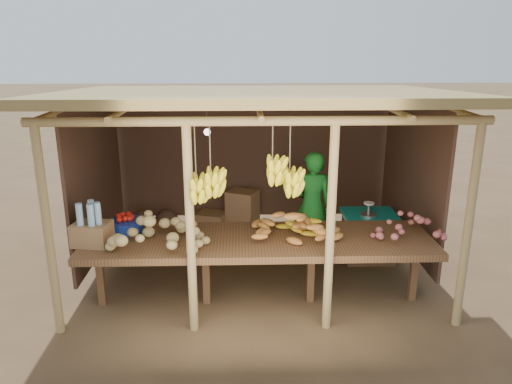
{
  "coord_description": "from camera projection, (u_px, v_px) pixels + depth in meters",
  "views": [
    {
      "loc": [
        -0.19,
        -6.14,
        2.92
      ],
      "look_at": [
        0.0,
        0.0,
        1.05
      ],
      "focal_mm": 35.0,
      "sensor_mm": 36.0,
      "label": 1
    }
  ],
  "objects": [
    {
      "name": "ground",
      "position": [
        256.0,
        266.0,
        6.73
      ],
      "size": [
        60.0,
        60.0,
        0.0
      ],
      "primitive_type": "plane",
      "color": "brown",
      "rests_on": "ground"
    },
    {
      "name": "stall_structure",
      "position": [
        254.0,
        124.0,
        6.21
      ],
      "size": [
        4.7,
        3.5,
        2.43
      ],
      "color": "tan",
      "rests_on": "ground"
    },
    {
      "name": "counter",
      "position": [
        259.0,
        243.0,
        5.61
      ],
      "size": [
        3.9,
        1.05,
        0.8
      ],
      "color": "brown",
      "rests_on": "ground"
    },
    {
      "name": "potato_heap",
      "position": [
        157.0,
        230.0,
        5.3
      ],
      "size": [
        1.15,
        0.71,
        0.37
      ],
      "primitive_type": null,
      "rotation": [
        0.0,
        0.0,
        -0.03
      ],
      "color": "#A18A53",
      "rests_on": "counter"
    },
    {
      "name": "sweet_potato_heap",
      "position": [
        292.0,
        221.0,
        5.59
      ],
      "size": [
        1.1,
        0.73,
        0.36
      ],
      "primitive_type": null,
      "rotation": [
        0.0,
        0.0,
        0.11
      ],
      "color": "#BC7730",
      "rests_on": "counter"
    },
    {
      "name": "onion_heap",
      "position": [
        409.0,
        223.0,
        5.54
      ],
      "size": [
        0.95,
        0.79,
        0.36
      ],
      "primitive_type": null,
      "rotation": [
        0.0,
        0.0,
        -0.43
      ],
      "color": "#B25756",
      "rests_on": "counter"
    },
    {
      "name": "banana_pile",
      "position": [
        308.0,
        217.0,
        5.74
      ],
      "size": [
        0.59,
        0.37,
        0.35
      ],
      "primitive_type": null,
      "rotation": [
        0.0,
        0.0,
        -0.06
      ],
      "color": "yellow",
      "rests_on": "counter"
    },
    {
      "name": "tomato_basin",
      "position": [
        126.0,
        224.0,
        5.76
      ],
      "size": [
        0.39,
        0.39,
        0.21
      ],
      "rotation": [
        0.0,
        0.0,
        -0.21
      ],
      "color": "navy",
      "rests_on": "counter"
    },
    {
      "name": "bottle_box",
      "position": [
        92.0,
        228.0,
        5.36
      ],
      "size": [
        0.43,
        0.36,
        0.49
      ],
      "color": "olive",
      "rests_on": "counter"
    },
    {
      "name": "vendor",
      "position": [
        312.0,
        206.0,
        6.79
      ],
      "size": [
        0.57,
        0.38,
        1.52
      ],
      "primitive_type": "imported",
      "rotation": [
        0.0,
        0.0,
        3.18
      ],
      "color": "#1B7B25",
      "rests_on": "ground"
    },
    {
      "name": "tarp_crate",
      "position": [
        368.0,
        235.0,
        6.87
      ],
      "size": [
        0.73,
        0.63,
        0.87
      ],
      "color": "brown",
      "rests_on": "ground"
    },
    {
      "name": "carton_stack",
      "position": [
        232.0,
        216.0,
        7.74
      ],
      "size": [
        1.01,
        0.49,
        0.7
      ],
      "color": "olive",
      "rests_on": "ground"
    },
    {
      "name": "burlap_sacks",
      "position": [
        155.0,
        224.0,
        7.59
      ],
      "size": [
        0.79,
        0.41,
        0.56
      ],
      "color": "#4E3324",
      "rests_on": "ground"
    }
  ]
}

